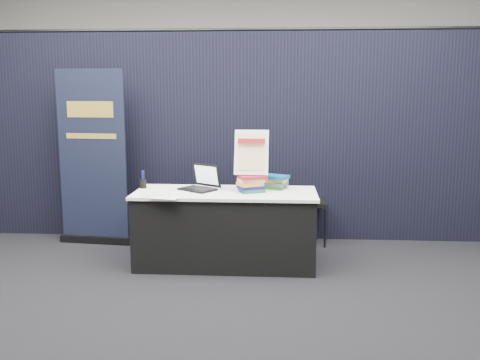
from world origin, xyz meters
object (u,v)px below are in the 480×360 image
stacking_chair (306,197)px  display_table (226,228)px  book_stack_tall (251,184)px  laptop (198,184)px  book_stack_short (275,182)px  info_sign (251,153)px  pullup_banner (93,168)px

stacking_chair → display_table: bearing=-135.7°
book_stack_tall → stacking_chair: bearing=57.0°
display_table → book_stack_tall: book_stack_tall is taller
display_table → laptop: 0.53m
book_stack_short → info_sign: 0.44m
laptop → stacking_chair: (1.14, 0.82, -0.29)m
laptop → book_stack_short: (0.78, 0.12, 0.01)m
laptop → pullup_banner: pullup_banner is taller
laptop → book_stack_tall: size_ratio=1.44×
book_stack_short → info_sign: (-0.24, -0.18, 0.32)m
laptop → pullup_banner: (-1.28, 0.59, 0.07)m
book_stack_short → stacking_chair: bearing=62.9°
book_stack_short → laptop: bearing=-171.6°
pullup_banner → book_stack_tall: bearing=-14.6°
stacking_chair → laptop: bearing=-146.6°
display_table → pullup_banner: size_ratio=0.91×
book_stack_short → pullup_banner: (-2.06, 0.48, 0.06)m
info_sign → laptop: bearing=174.9°
pullup_banner → stacking_chair: size_ratio=2.11×
pullup_banner → laptop: bearing=-18.7°
book_stack_short → display_table: bearing=-158.0°
laptop → info_sign: bearing=27.1°
book_stack_short → pullup_banner: pullup_banner is taller
book_stack_tall → stacking_chair: size_ratio=0.32×
book_stack_tall → stacking_chair: stacking_chair is taller
stacking_chair → info_sign: bearing=-126.2°
book_stack_tall → pullup_banner: bearing=159.2°
display_table → laptop: size_ratio=4.16×
display_table → stacking_chair: stacking_chair is taller
display_table → book_stack_short: (0.49, 0.20, 0.44)m
display_table → book_stack_tall: bearing=-3.4°
laptop → book_stack_short: laptop is taller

